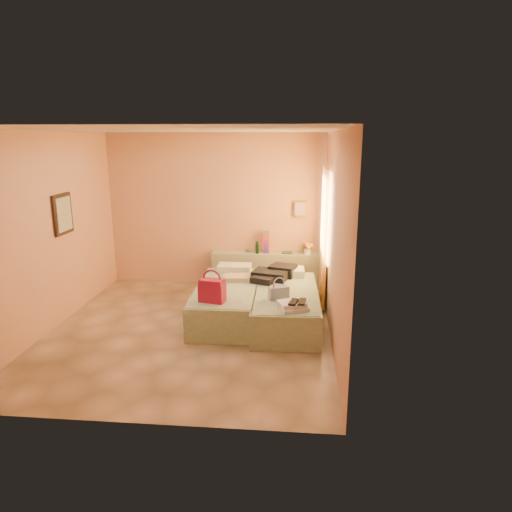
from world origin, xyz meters
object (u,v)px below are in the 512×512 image
(bed_right, at_px, (286,307))
(water_bottle, at_px, (257,248))
(blue_handbag, at_px, (279,293))
(magenta_handbag, at_px, (212,290))
(flower_vase, at_px, (307,247))
(bed_left, at_px, (228,301))
(green_book, at_px, (287,253))
(towel_stack, at_px, (293,306))
(headboard_ledge, at_px, (268,270))

(bed_right, height_order, water_bottle, water_bottle)
(blue_handbag, bearing_deg, magenta_handbag, 168.28)
(flower_vase, xyz_separation_m, blue_handbag, (-0.43, -2.00, -0.20))
(bed_left, height_order, magenta_handbag, magenta_handbag)
(bed_right, xyz_separation_m, green_book, (-0.02, 1.68, 0.42))
(towel_stack, bearing_deg, bed_left, 138.46)
(bed_right, xyz_separation_m, magenta_handbag, (-1.00, -0.55, 0.41))
(water_bottle, xyz_separation_m, magenta_handbag, (-0.43, -2.17, -0.10))
(headboard_ledge, bearing_deg, bed_right, -77.13)
(magenta_handbag, relative_size, blue_handbag, 1.25)
(headboard_ledge, relative_size, bed_left, 1.02)
(bed_right, distance_m, flower_vase, 1.76)
(magenta_handbag, distance_m, blue_handbag, 0.93)
(water_bottle, bearing_deg, blue_handbag, -76.37)
(water_bottle, bearing_deg, bed_right, -70.45)
(flower_vase, relative_size, blue_handbag, 0.97)
(blue_handbag, bearing_deg, bed_left, 124.45)
(blue_handbag, bearing_deg, headboard_ledge, 74.84)
(flower_vase, height_order, towel_stack, flower_vase)
(bed_left, bearing_deg, towel_stack, -43.02)
(water_bottle, bearing_deg, magenta_handbag, -101.20)
(water_bottle, distance_m, towel_stack, 2.48)
(bed_right, bearing_deg, water_bottle, 108.08)
(bed_left, distance_m, blue_handbag, 1.01)
(headboard_ledge, relative_size, towel_stack, 5.86)
(green_book, bearing_deg, magenta_handbag, -107.81)
(headboard_ledge, height_order, towel_stack, headboard_ledge)
(bed_right, height_order, towel_stack, towel_stack)
(magenta_handbag, bearing_deg, green_book, 78.19)
(bed_left, distance_m, water_bottle, 1.59)
(headboard_ledge, xyz_separation_m, magenta_handbag, (-0.62, -2.24, 0.34))
(towel_stack, bearing_deg, headboard_ledge, 101.57)
(bed_right, height_order, green_book, green_book)
(water_bottle, height_order, flower_vase, flower_vase)
(green_book, xyz_separation_m, flower_vase, (0.36, -0.04, 0.12))
(bed_left, xyz_separation_m, green_book, (0.88, 1.53, 0.42))
(headboard_ledge, height_order, blue_handbag, blue_handbag)
(bed_left, relative_size, green_book, 10.77)
(bed_right, bearing_deg, flower_vase, 76.90)
(bed_left, bearing_deg, flower_vase, 48.85)
(headboard_ledge, height_order, flower_vase, flower_vase)
(bed_right, relative_size, towel_stack, 5.71)
(headboard_ledge, distance_m, green_book, 0.50)
(headboard_ledge, height_order, water_bottle, water_bottle)
(water_bottle, distance_m, flower_vase, 0.91)
(flower_vase, xyz_separation_m, towel_stack, (-0.22, -2.39, -0.24))
(flower_vase, bearing_deg, magenta_handbag, -121.53)
(water_bottle, height_order, magenta_handbag, water_bottle)
(magenta_handbag, height_order, towel_stack, magenta_handbag)
(flower_vase, distance_m, magenta_handbag, 2.57)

